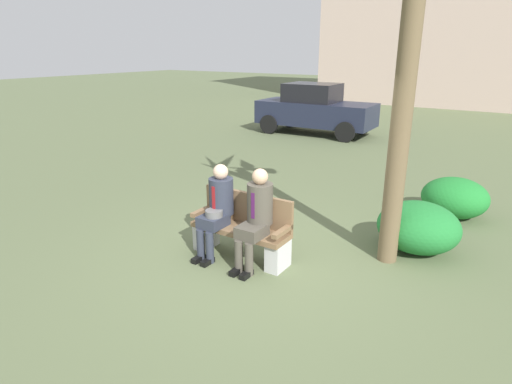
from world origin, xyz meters
The scene contains 7 objects.
ground_plane centered at (0.00, 0.00, 0.00)m, with size 80.00×80.00×0.00m, color #5A6644.
park_bench centered at (-0.30, 0.03, 0.40)m, with size 1.42×0.44×0.90m.
seated_man_left centered at (-0.63, -0.10, 0.72)m, with size 0.34×0.72×1.29m.
seated_man_right centered at (0.01, -0.09, 0.74)m, with size 0.34×0.72×1.32m.
shrub_near_bench centered at (1.91, 3.26, 0.34)m, with size 1.10×1.01×0.69m, color #217E2F.
shrub_mid_lawn centered at (1.71, 1.54, 0.36)m, with size 1.16×1.06×0.72m, color #227A32.
parked_car_near centered at (-3.47, 8.89, 0.84)m, with size 3.94×1.78×1.68m.
Camera 1 is at (2.86, -4.48, 2.78)m, focal length 30.28 mm.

